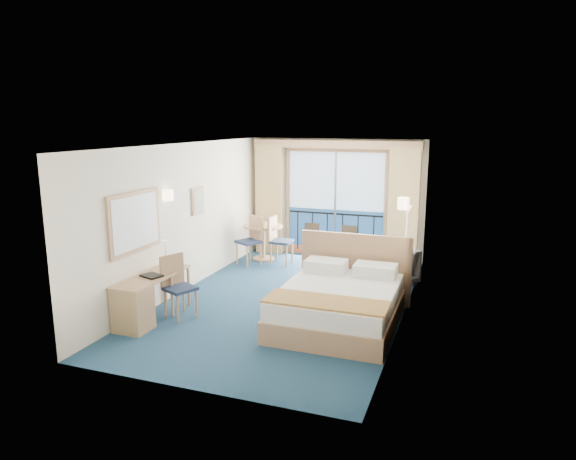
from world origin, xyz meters
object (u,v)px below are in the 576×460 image
at_px(bed, 340,302).
at_px(table_chair_b, 252,237).
at_px(armchair, 392,266).
at_px(desk_chair, 177,282).
at_px(round_table, 263,233).
at_px(nightstand, 397,284).
at_px(desk, 137,303).
at_px(table_chair_a, 278,237).
at_px(floor_lamp, 407,223).

xyz_separation_m(bed, table_chair_b, (-2.65, 2.67, 0.26)).
bearing_deg(armchair, desk_chair, -6.35).
height_order(round_table, table_chair_b, table_chair_b).
bearing_deg(round_table, nightstand, -26.44).
relative_size(desk, table_chair_a, 1.44).
bearing_deg(desk, desk_chair, 62.90).
xyz_separation_m(floor_lamp, table_chair_b, (-3.28, -0.28, -0.49)).
height_order(bed, nightstand, bed).
distance_m(nightstand, desk_chair, 3.82).
bearing_deg(bed, desk_chair, -166.65).
bearing_deg(desk_chair, bed, -52.57).
bearing_deg(bed, nightstand, 65.35).
xyz_separation_m(armchair, table_chair_a, (-2.59, 0.65, 0.23)).
height_order(armchair, round_table, round_table).
distance_m(desk, round_table, 4.31).
height_order(nightstand, desk_chair, desk_chair).
bearing_deg(desk_chair, table_chair_b, 26.38).
bearing_deg(desk, bed, 23.16).
relative_size(desk, round_table, 1.72).
height_order(floor_lamp, desk, floor_lamp).
relative_size(bed, armchair, 2.87).
distance_m(bed, armchair, 2.28).
xyz_separation_m(floor_lamp, desk, (-3.46, -4.16, -0.70)).
height_order(bed, table_chair_a, bed).
bearing_deg(floor_lamp, table_chair_a, -178.59).
bearing_deg(nightstand, desk, -142.57).
xyz_separation_m(armchair, floor_lamp, (0.16, 0.72, 0.73)).
relative_size(bed, table_chair_b, 2.15).
distance_m(bed, desk, 3.09).
bearing_deg(table_chair_a, round_table, 65.17).
distance_m(bed, floor_lamp, 3.10).
bearing_deg(nightstand, table_chair_b, 160.29).
xyz_separation_m(armchair, desk_chair, (-2.98, -2.83, 0.21)).
xyz_separation_m(armchair, desk, (-3.30, -3.44, 0.03)).
bearing_deg(round_table, table_chair_a, -25.52).
relative_size(bed, round_table, 2.59).
xyz_separation_m(nightstand, armchair, (-0.21, 0.75, 0.10)).
relative_size(nightstand, desk, 0.34).
bearing_deg(armchair, table_chair_a, -63.85).
bearing_deg(round_table, desk_chair, -89.45).
height_order(armchair, floor_lamp, floor_lamp).
bearing_deg(desk, armchair, 46.21).
relative_size(bed, desk_chair, 2.27).
xyz_separation_m(floor_lamp, desk_chair, (-3.15, -3.54, -0.52)).
bearing_deg(floor_lamp, table_chair_b, -175.17).
distance_m(round_table, table_chair_a, 0.48).
bearing_deg(armchair, table_chair_b, -57.82).
relative_size(floor_lamp, desk, 0.95).
xyz_separation_m(round_table, table_chair_b, (-0.10, -0.41, -0.00)).
distance_m(nightstand, desk, 4.43).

